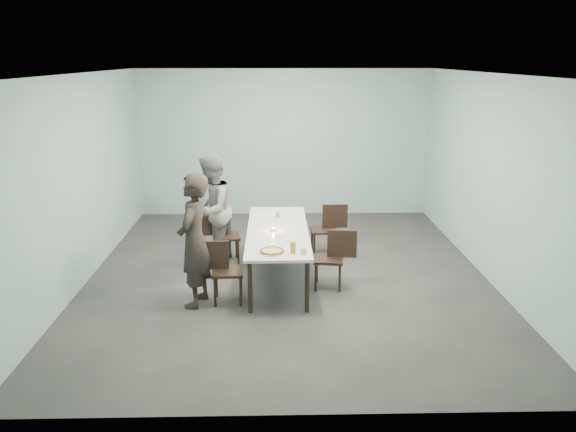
{
  "coord_description": "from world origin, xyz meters",
  "views": [
    {
      "loc": [
        -0.19,
        -8.03,
        3.23
      ],
      "look_at": [
        0.0,
        -0.21,
        1.0
      ],
      "focal_mm": 35.0,
      "sensor_mm": 36.0,
      "label": 1
    }
  ],
  "objects_px": {
    "chair_far_left": "(221,233)",
    "amber_tumbler": "(278,215)",
    "diner_near": "(194,241)",
    "water_tumbler": "(303,251)",
    "chair_near_right": "(334,255)",
    "side_plate": "(289,239)",
    "chair_near_left": "(222,267)",
    "pizza": "(272,251)",
    "table": "(278,233)",
    "diner_far": "(211,210)",
    "chair_far_right": "(328,226)",
    "beer_glass": "(293,247)",
    "tealight": "(274,230)"
  },
  "relations": [
    {
      "from": "chair_far_left",
      "to": "amber_tumbler",
      "type": "relative_size",
      "value": 10.88
    },
    {
      "from": "beer_glass",
      "to": "chair_near_right",
      "type": "bearing_deg",
      "value": 44.91
    },
    {
      "from": "chair_near_right",
      "to": "tealight",
      "type": "height_order",
      "value": "chair_near_right"
    },
    {
      "from": "amber_tumbler",
      "to": "beer_glass",
      "type": "bearing_deg",
      "value": -83.65
    },
    {
      "from": "chair_far_left",
      "to": "chair_near_right",
      "type": "bearing_deg",
      "value": -40.79
    },
    {
      "from": "chair_far_right",
      "to": "diner_near",
      "type": "xyz_separation_m",
      "value": [
        -1.95,
        -1.93,
        0.4
      ]
    },
    {
      "from": "diner_near",
      "to": "pizza",
      "type": "distance_m",
      "value": 1.03
    },
    {
      "from": "diner_near",
      "to": "water_tumbler",
      "type": "relative_size",
      "value": 19.97
    },
    {
      "from": "table",
      "to": "chair_near_right",
      "type": "height_order",
      "value": "chair_near_right"
    },
    {
      "from": "chair_near_right",
      "to": "water_tumbler",
      "type": "bearing_deg",
      "value": 61.96
    },
    {
      "from": "beer_glass",
      "to": "tealight",
      "type": "xyz_separation_m",
      "value": [
        -0.26,
        0.97,
        -0.05
      ]
    },
    {
      "from": "chair_near_left",
      "to": "water_tumbler",
      "type": "height_order",
      "value": "chair_near_left"
    },
    {
      "from": "water_tumbler",
      "to": "amber_tumbler",
      "type": "xyz_separation_m",
      "value": [
        -0.32,
        1.77,
        -0.01
      ]
    },
    {
      "from": "chair_near_right",
      "to": "side_plate",
      "type": "relative_size",
      "value": 4.83
    },
    {
      "from": "chair_far_left",
      "to": "beer_glass",
      "type": "bearing_deg",
      "value": -65.42
    },
    {
      "from": "pizza",
      "to": "beer_glass",
      "type": "bearing_deg",
      "value": -4.77
    },
    {
      "from": "table",
      "to": "water_tumbler",
      "type": "bearing_deg",
      "value": -73.17
    },
    {
      "from": "chair_near_left",
      "to": "chair_far_right",
      "type": "distance_m",
      "value": 2.46
    },
    {
      "from": "water_tumbler",
      "to": "amber_tumbler",
      "type": "distance_m",
      "value": 1.8
    },
    {
      "from": "chair_far_left",
      "to": "chair_far_right",
      "type": "xyz_separation_m",
      "value": [
        1.75,
        0.33,
        0.0
      ]
    },
    {
      "from": "tealight",
      "to": "water_tumbler",
      "type": "bearing_deg",
      "value": -69.23
    },
    {
      "from": "table",
      "to": "water_tumbler",
      "type": "height_order",
      "value": "water_tumbler"
    },
    {
      "from": "chair_near_left",
      "to": "side_plate",
      "type": "relative_size",
      "value": 4.83
    },
    {
      "from": "side_plate",
      "to": "beer_glass",
      "type": "bearing_deg",
      "value": -86.13
    },
    {
      "from": "beer_glass",
      "to": "pizza",
      "type": "bearing_deg",
      "value": 175.23
    },
    {
      "from": "tealight",
      "to": "amber_tumbler",
      "type": "height_order",
      "value": "amber_tumbler"
    },
    {
      "from": "diner_near",
      "to": "amber_tumbler",
      "type": "bearing_deg",
      "value": 158.26
    },
    {
      "from": "table",
      "to": "water_tumbler",
      "type": "relative_size",
      "value": 28.91
    },
    {
      "from": "amber_tumbler",
      "to": "diner_near",
      "type": "bearing_deg",
      "value": -124.24
    },
    {
      "from": "table",
      "to": "pizza",
      "type": "relative_size",
      "value": 7.65
    },
    {
      "from": "chair_near_left",
      "to": "diner_near",
      "type": "relative_size",
      "value": 0.48
    },
    {
      "from": "chair_near_right",
      "to": "chair_far_right",
      "type": "bearing_deg",
      "value": -84.62
    },
    {
      "from": "chair_near_right",
      "to": "tealight",
      "type": "distance_m",
      "value": 0.97
    },
    {
      "from": "diner_near",
      "to": "diner_far",
      "type": "distance_m",
      "value": 1.59
    },
    {
      "from": "chair_near_left",
      "to": "water_tumbler",
      "type": "bearing_deg",
      "value": -13.81
    },
    {
      "from": "table",
      "to": "diner_near",
      "type": "xyz_separation_m",
      "value": [
        -1.1,
        -0.94,
        0.21
      ]
    },
    {
      "from": "chair_near_right",
      "to": "chair_far_right",
      "type": "height_order",
      "value": "same"
    },
    {
      "from": "water_tumbler",
      "to": "amber_tumbler",
      "type": "height_order",
      "value": "water_tumbler"
    },
    {
      "from": "pizza",
      "to": "amber_tumbler",
      "type": "distance_m",
      "value": 1.69
    },
    {
      "from": "side_plate",
      "to": "chair_near_left",
      "type": "bearing_deg",
      "value": -156.83
    },
    {
      "from": "chair_near_right",
      "to": "table",
      "type": "bearing_deg",
      "value": -20.1
    },
    {
      "from": "chair_far_right",
      "to": "chair_far_left",
      "type": "bearing_deg",
      "value": 7.79
    },
    {
      "from": "chair_far_left",
      "to": "side_plate",
      "type": "distance_m",
      "value": 1.57
    },
    {
      "from": "diner_far",
      "to": "chair_far_right",
      "type": "bearing_deg",
      "value": 115.14
    },
    {
      "from": "pizza",
      "to": "chair_near_left",
      "type": "bearing_deg",
      "value": 168.74
    },
    {
      "from": "pizza",
      "to": "water_tumbler",
      "type": "relative_size",
      "value": 3.78
    },
    {
      "from": "side_plate",
      "to": "amber_tumbler",
      "type": "distance_m",
      "value": 1.17
    },
    {
      "from": "beer_glass",
      "to": "chair_near_left",
      "type": "bearing_deg",
      "value": 170.59
    },
    {
      "from": "chair_near_left",
      "to": "chair_far_left",
      "type": "relative_size",
      "value": 1.0
    },
    {
      "from": "table",
      "to": "chair_near_left",
      "type": "distance_m",
      "value": 1.17
    }
  ]
}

